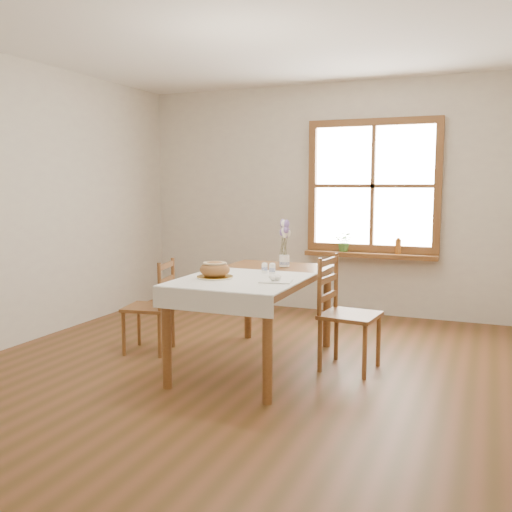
{
  "coord_description": "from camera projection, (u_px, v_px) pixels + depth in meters",
  "views": [
    {
      "loc": [
        1.74,
        -3.88,
        1.48
      ],
      "look_at": [
        0.0,
        0.3,
        0.9
      ],
      "focal_mm": 40.0,
      "sensor_mm": 36.0,
      "label": 1
    }
  ],
  "objects": [
    {
      "name": "ground",
      "position": [
        241.0,
        376.0,
        4.4
      ],
      "size": [
        5.0,
        5.0,
        0.0
      ],
      "primitive_type": "plane",
      "color": "brown",
      "rests_on": "ground"
    },
    {
      "name": "room_walls",
      "position": [
        240.0,
        152.0,
        4.19
      ],
      "size": [
        4.6,
        5.1,
        2.65
      ],
      "color": "beige",
      "rests_on": "ground"
    },
    {
      "name": "window",
      "position": [
        373.0,
        186.0,
        6.29
      ],
      "size": [
        1.46,
        0.08,
        1.46
      ],
      "color": "brown",
      "rests_on": "ground"
    },
    {
      "name": "window_sill",
      "position": [
        370.0,
        255.0,
        6.32
      ],
      "size": [
        1.46,
        0.2,
        0.05
      ],
      "color": "brown",
      "rests_on": "ground"
    },
    {
      "name": "dining_table",
      "position": [
        256.0,
        285.0,
        4.59
      ],
      "size": [
        0.9,
        1.6,
        0.75
      ],
      "color": "brown",
      "rests_on": "ground"
    },
    {
      "name": "table_linen",
      "position": [
        241.0,
        280.0,
        4.3
      ],
      "size": [
        0.91,
        0.99,
        0.01
      ],
      "primitive_type": "cube",
      "color": "white",
      "rests_on": "dining_table"
    },
    {
      "name": "chair_left",
      "position": [
        148.0,
        306.0,
        5.0
      ],
      "size": [
        0.46,
        0.45,
        0.82
      ],
      "primitive_type": null,
      "rotation": [
        0.0,
        0.0,
        -1.38
      ],
      "color": "brown",
      "rests_on": "ground"
    },
    {
      "name": "chair_right",
      "position": [
        350.0,
        314.0,
        4.51
      ],
      "size": [
        0.48,
        0.47,
        0.91
      ],
      "primitive_type": null,
      "rotation": [
        0.0,
        0.0,
        1.47
      ],
      "color": "brown",
      "rests_on": "ground"
    },
    {
      "name": "bread_plate",
      "position": [
        215.0,
        277.0,
        4.35
      ],
      "size": [
        0.34,
        0.34,
        0.01
      ],
      "primitive_type": "cylinder",
      "rotation": [
        0.0,
        0.0,
        0.31
      ],
      "color": "white",
      "rests_on": "table_linen"
    },
    {
      "name": "bread_loaf",
      "position": [
        215.0,
        268.0,
        4.34
      ],
      "size": [
        0.23,
        0.23,
        0.13
      ],
      "primitive_type": "ellipsoid",
      "color": "olive",
      "rests_on": "bread_plate"
    },
    {
      "name": "egg_napkin",
      "position": [
        276.0,
        281.0,
        4.19
      ],
      "size": [
        0.27,
        0.24,
        0.01
      ],
      "primitive_type": "cube",
      "rotation": [
        0.0,
        0.0,
        0.21
      ],
      "color": "white",
      "rests_on": "table_linen"
    },
    {
      "name": "eggs",
      "position": [
        276.0,
        278.0,
        4.18
      ],
      "size": [
        0.21,
        0.19,
        0.04
      ],
      "primitive_type": null,
      "rotation": [
        0.0,
        0.0,
        0.21
      ],
      "color": "white",
      "rests_on": "egg_napkin"
    },
    {
      "name": "salt_shaker",
      "position": [
        265.0,
        268.0,
        4.58
      ],
      "size": [
        0.05,
        0.05,
        0.09
      ],
      "primitive_type": "cylinder",
      "rotation": [
        0.0,
        0.0,
        -0.18
      ],
      "color": "white",
      "rests_on": "table_linen"
    },
    {
      "name": "pepper_shaker",
      "position": [
        272.0,
        269.0,
        4.5
      ],
      "size": [
        0.05,
        0.05,
        0.1
      ],
      "primitive_type": "cylinder",
      "rotation": [
        0.0,
        0.0,
        0.06
      ],
      "color": "white",
      "rests_on": "table_linen"
    },
    {
      "name": "flower_vase",
      "position": [
        284.0,
        262.0,
        4.96
      ],
      "size": [
        0.1,
        0.1,
        0.1
      ],
      "primitive_type": "cylinder",
      "rotation": [
        0.0,
        0.0,
        0.16
      ],
      "color": "white",
      "rests_on": "dining_table"
    },
    {
      "name": "lavender_bouquet",
      "position": [
        284.0,
        239.0,
        4.94
      ],
      "size": [
        0.16,
        0.16,
        0.3
      ],
      "primitive_type": null,
      "color": "#7A5DA5",
      "rests_on": "flower_vase"
    },
    {
      "name": "potted_plant",
      "position": [
        344.0,
        244.0,
        6.42
      ],
      "size": [
        0.21,
        0.23,
        0.17
      ],
      "primitive_type": "imported",
      "rotation": [
        0.0,
        0.0,
        -0.06
      ],
      "color": "#3F722D",
      "rests_on": "window_sill"
    },
    {
      "name": "amber_bottle",
      "position": [
        398.0,
        246.0,
        6.19
      ],
      "size": [
        0.07,
        0.07,
        0.18
      ],
      "primitive_type": "cylinder",
      "rotation": [
        0.0,
        0.0,
        0.17
      ],
      "color": "#9B571C",
      "rests_on": "window_sill"
    }
  ]
}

